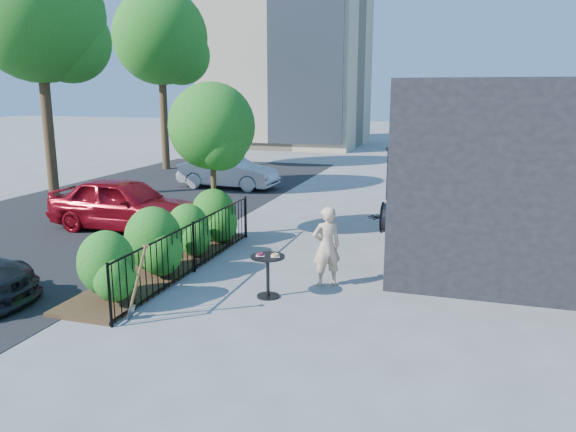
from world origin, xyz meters
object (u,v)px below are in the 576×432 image
(cafe_table, at_px, (268,269))
(car_red, at_px, (125,204))
(woman, at_px, (327,246))
(car_silver, at_px, (228,172))
(street_tree_near, at_px, (39,24))
(shovel, at_px, (136,286))
(patio_tree, at_px, (214,131))
(street_tree_far, at_px, (161,43))

(cafe_table, bearing_deg, car_red, 145.75)
(cafe_table, xyz_separation_m, woman, (0.89, 0.96, 0.24))
(cafe_table, distance_m, car_silver, 12.13)
(woman, bearing_deg, cafe_table, 13.26)
(street_tree_near, bearing_deg, car_red, -32.65)
(shovel, bearing_deg, patio_tree, 100.37)
(shovel, bearing_deg, street_tree_near, 135.41)
(street_tree_far, bearing_deg, patio_tree, -55.49)
(street_tree_near, height_order, car_silver, street_tree_near)
(street_tree_near, relative_size, street_tree_far, 1.00)
(street_tree_far, bearing_deg, car_red, -66.09)
(patio_tree, bearing_deg, cafe_table, -53.64)
(woman, relative_size, shovel, 1.16)
(street_tree_far, xyz_separation_m, car_silver, (4.98, -4.06, -5.27))
(woman, bearing_deg, street_tree_near, -61.69)
(street_tree_far, height_order, car_red, street_tree_far)
(street_tree_near, height_order, woman, street_tree_near)
(street_tree_far, bearing_deg, cafe_table, -55.02)
(shovel, xyz_separation_m, car_red, (-3.73, 5.38, 0.13))
(patio_tree, relative_size, street_tree_near, 0.48)
(street_tree_near, xyz_separation_m, shovel, (8.68, -8.56, -5.32))
(woman, relative_size, car_silver, 0.40)
(patio_tree, bearing_deg, shovel, -79.63)
(woman, bearing_deg, car_red, -57.50)
(car_red, bearing_deg, car_silver, 2.15)
(patio_tree, relative_size, woman, 2.47)
(cafe_table, height_order, car_red, car_red)
(street_tree_near, distance_m, street_tree_far, 8.00)
(cafe_table, bearing_deg, patio_tree, 126.36)
(street_tree_near, relative_size, car_red, 1.93)
(car_silver, bearing_deg, woman, -144.13)
(street_tree_near, relative_size, woman, 5.20)
(patio_tree, xyz_separation_m, street_tree_far, (-7.70, 11.20, 3.15))
(street_tree_near, bearing_deg, patio_tree, -22.57)
(street_tree_far, relative_size, cafe_table, 9.70)
(street_tree_far, relative_size, car_red, 1.93)
(street_tree_far, bearing_deg, shovel, -62.33)
(car_silver, bearing_deg, shovel, -160.28)
(street_tree_near, relative_size, cafe_table, 9.70)
(patio_tree, distance_m, street_tree_far, 13.95)
(street_tree_far, xyz_separation_m, woman, (11.31, -13.94, -5.12))
(patio_tree, bearing_deg, woman, -37.20)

